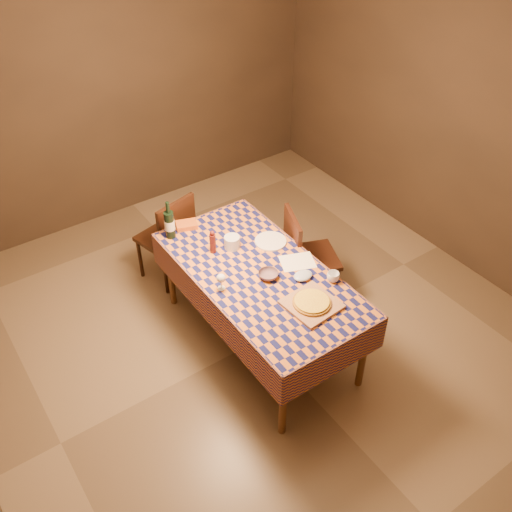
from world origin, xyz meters
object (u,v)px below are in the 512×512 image
Objects in this scene: dining_table at (260,280)px; wine_bottle at (170,224)px; white_plate at (271,241)px; cutting_board at (312,304)px; chair_right at (304,253)px; chair_far at (170,235)px; pizza at (312,302)px; bowl at (268,275)px.

wine_bottle is (-0.35, 0.80, 0.20)m from dining_table.
cutting_board is at bearing -104.09° from white_plate.
wine_bottle is 0.37× the size of chair_right.
wine_bottle is 0.37× the size of chair_far.
pizza is 1.39m from wine_bottle.
pizza is at bearing -79.61° from bowl.
bowl is 1.26m from chair_far.
chair_right is (0.98, -0.58, -0.38)m from wine_bottle.
chair_far is (0.14, 0.32, -0.38)m from wine_bottle.
chair_right is at bearing 54.00° from cutting_board.
bowl is 0.45× the size of wine_bottle.
cutting_board is 0.94m from chair_right.
chair_right reaches higher than pizza.
cutting_board is at bearing -79.07° from dining_table.
bowl is (-0.08, 0.43, 0.01)m from cutting_board.
dining_table is 0.53m from cutting_board.
white_plate is at bearing 75.91° from cutting_board.
chair_right is at bearing 19.25° from dining_table.
pizza is 0.90× the size of wine_bottle.
bowl is 0.17× the size of chair_far.
dining_table is at bearing -138.32° from white_plate.
chair_right is at bearing 54.00° from pizza.
chair_far reaches higher than dining_table.
pizza is at bearing -79.07° from dining_table.
white_plate is (0.27, 0.35, -0.02)m from bowl.
chair_far is (-0.50, 0.86, -0.25)m from white_plate.
chair_right is (0.61, 0.31, -0.27)m from bowl.
chair_right is at bearing -6.82° from white_plate.
chair_far reaches higher than cutting_board.
chair_far is 1.00× the size of chair_right.
bowl is (-0.08, 0.43, -0.01)m from pizza.
pizza is at bearing -126.00° from chair_right.
chair_far is (-0.31, 1.63, -0.28)m from pizza.
chair_far reaches higher than pizza.
bowl is at bearing 100.39° from pizza.
pizza is at bearing -104.09° from white_plate.
white_plate is at bearing -39.92° from wine_bottle.
dining_table is at bearing 100.93° from cutting_board.
wine_bottle reaches higher than dining_table.
cutting_board is 0.02m from pizza.
cutting_board reaches higher than white_plate.
dining_table is 1.15m from chair_far.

